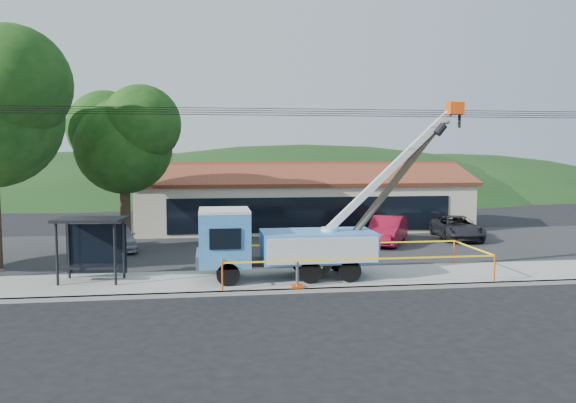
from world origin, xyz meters
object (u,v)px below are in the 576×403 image
(utility_truck, at_px, (282,241))
(car_red, at_px, (387,246))
(leaning_pole, at_px, (393,183))
(car_dark, at_px, (457,241))
(bus_shelter, at_px, (92,234))
(car_silver, at_px, (119,252))

(utility_truck, distance_m, car_red, 10.87)
(leaning_pole, distance_m, car_dark, 12.25)
(leaning_pole, xyz_separation_m, car_dark, (7.12, 9.11, -4.03))
(leaning_pole, xyz_separation_m, bus_shelter, (-12.42, 0.39, -1.99))
(bus_shelter, height_order, car_dark, bus_shelter)
(utility_truck, xyz_separation_m, car_silver, (-7.83, 8.05, -1.68))
(bus_shelter, relative_size, car_silver, 0.68)
(utility_truck, distance_m, car_dark, 15.20)
(leaning_pole, distance_m, bus_shelter, 12.58)
(utility_truck, relative_size, car_silver, 2.64)
(utility_truck, height_order, bus_shelter, utility_truck)
(leaning_pole, relative_size, car_dark, 1.45)
(car_silver, distance_m, car_red, 14.93)
(bus_shelter, bearing_deg, car_dark, 31.01)
(bus_shelter, height_order, car_silver, bus_shelter)
(utility_truck, height_order, car_red, utility_truck)
(car_red, bearing_deg, car_silver, -151.66)
(leaning_pole, height_order, car_silver, leaning_pole)
(leaning_pole, bearing_deg, bus_shelter, 178.22)
(utility_truck, relative_size, car_dark, 2.23)
(leaning_pole, height_order, car_red, leaning_pole)
(utility_truck, bearing_deg, leaning_pole, 2.28)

